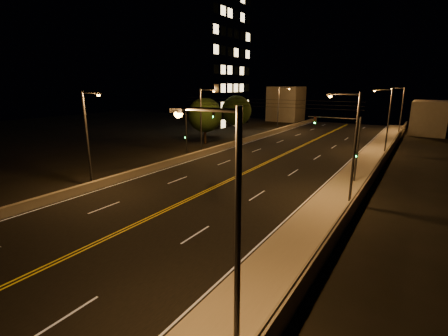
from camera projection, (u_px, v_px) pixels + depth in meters
The scene contains 22 objects.
road at pixel (217, 186), 31.17m from camera, with size 18.00×120.00×0.02m, color black.
sidewalk at pixel (332, 206), 25.60m from camera, with size 3.60×120.00×0.30m, color #9F9685.
curb at pixel (308, 203), 26.58m from camera, with size 0.14×120.00×0.15m, color #9F9685.
parapet_wall at pixel (355, 202), 24.59m from camera, with size 0.30×120.00×1.00m, color gray.
jersey_barrier at pixel (148, 169), 35.74m from camera, with size 0.45×120.00×0.79m, color gray.
distant_building_right at pixel (429, 118), 62.99m from camera, with size 6.00×10.00×6.38m, color gray.
distant_building_left at pixel (286, 104), 85.84m from camera, with size 8.00×8.00×8.89m, color gray.
parapet_rail at pixel (355, 196), 24.46m from camera, with size 0.06×0.06×120.00m, color black.
lane_markings at pixel (217, 186), 31.11m from camera, with size 17.32×116.00×0.00m.
streetlight_0 at pixel (230, 228), 10.09m from camera, with size 2.55×0.28×8.91m.
streetlight_1 at pixel (352, 141), 25.27m from camera, with size 2.55×0.28×8.91m.
streetlight_2 at pixel (387, 117), 44.70m from camera, with size 2.55×0.28×8.91m.
streetlight_3 at pixel (400, 107), 63.60m from camera, with size 2.55×0.28×8.91m.
streetlight_4 at pixel (89, 133), 29.71m from camera, with size 2.55×0.28×8.91m.
streetlight_5 at pixel (202, 117), 44.41m from camera, with size 2.55×0.28×8.91m.
streetlight_6 at pixel (280, 106), 66.81m from camera, with size 2.55×0.28×8.91m.
traffic_signal_right at pixel (348, 142), 31.34m from camera, with size 5.11×0.31×6.52m.
traffic_signal_left at pixel (192, 128), 41.02m from camera, with size 5.11×0.31×6.52m.
overhead_wires at pixel (262, 103), 37.12m from camera, with size 22.00×0.03×0.83m.
building_tower at pixel (185, 63), 69.30m from camera, with size 24.00×15.00×28.85m.
tree_0 at pixel (205, 115), 52.04m from camera, with size 5.49×5.49×7.44m.
tree_1 at pixel (236, 111), 60.06m from camera, with size 5.52×5.52×7.48m.
Camera 1 is at (16.28, -4.90, 9.49)m, focal length 26.00 mm.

